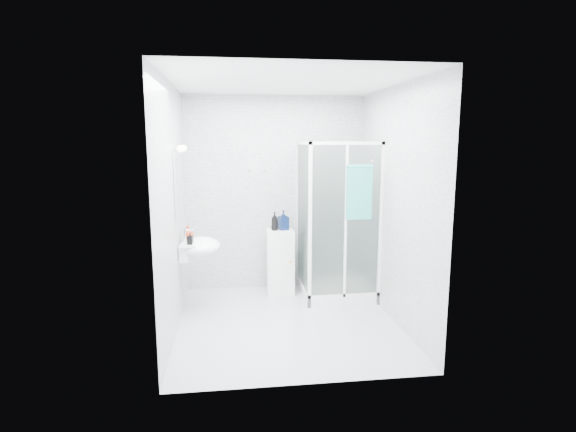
{
  "coord_description": "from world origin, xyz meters",
  "views": [
    {
      "loc": [
        -0.6,
        -4.71,
        2.01
      ],
      "look_at": [
        0.05,
        0.35,
        1.15
      ],
      "focal_mm": 28.0,
      "sensor_mm": 36.0,
      "label": 1
    }
  ],
  "objects": [
    {
      "name": "shower_enclosure",
      "position": [
        0.67,
        0.77,
        0.45
      ],
      "size": [
        0.9,
        0.95,
        2.0
      ],
      "color": "white",
      "rests_on": "ground"
    },
    {
      "name": "wall_basin",
      "position": [
        -0.99,
        0.45,
        0.8
      ],
      "size": [
        0.46,
        0.56,
        0.35
      ],
      "color": "white",
      "rests_on": "ground"
    },
    {
      "name": "hand_towel",
      "position": [
        0.89,
        0.36,
        1.43
      ],
      "size": [
        0.3,
        0.04,
        0.65
      ],
      "color": "teal",
      "rests_on": "shower_enclosure"
    },
    {
      "name": "shampoo_bottle_a",
      "position": [
        -0.04,
        1.03,
        0.97
      ],
      "size": [
        0.12,
        0.12,
        0.24
      ],
      "primitive_type": "imported",
      "rotation": [
        0.0,
        0.0,
        0.28
      ],
      "color": "black",
      "rests_on": "storage_cabinet"
    },
    {
      "name": "wall_hooks",
      "position": [
        -0.25,
        1.26,
        1.62
      ],
      "size": [
        0.23,
        0.06,
        0.03
      ],
      "color": "silver",
      "rests_on": "room"
    },
    {
      "name": "mirror",
      "position": [
        -1.19,
        0.45,
        1.5
      ],
      "size": [
        0.02,
        0.6,
        0.7
      ],
      "primitive_type": "cube",
      "color": "white",
      "rests_on": "room"
    },
    {
      "name": "soap_dispenser_black",
      "position": [
        -1.06,
        0.29,
        0.93
      ],
      "size": [
        0.07,
        0.07,
        0.14
      ],
      "primitive_type": "imported",
      "rotation": [
        0.0,
        0.0,
        -0.22
      ],
      "color": "black",
      "rests_on": "wall_basin"
    },
    {
      "name": "vanity_lights",
      "position": [
        -1.14,
        0.45,
        1.92
      ],
      "size": [
        0.1,
        0.4,
        0.08
      ],
      "color": "silver",
      "rests_on": "room"
    },
    {
      "name": "storage_cabinet",
      "position": [
        0.03,
        1.03,
        0.42
      ],
      "size": [
        0.35,
        0.38,
        0.85
      ],
      "rotation": [
        0.0,
        0.0,
        -0.02
      ],
      "color": "white",
      "rests_on": "ground"
    },
    {
      "name": "room",
      "position": [
        0.0,
        0.0,
        1.3
      ],
      "size": [
        2.4,
        2.6,
        2.6
      ],
      "color": "silver",
      "rests_on": "ground"
    },
    {
      "name": "shampoo_bottle_b",
      "position": [
        0.08,
        1.06,
        0.98
      ],
      "size": [
        0.15,
        0.15,
        0.26
      ],
      "primitive_type": "imported",
      "rotation": [
        0.0,
        0.0,
        0.3
      ],
      "color": "#0B1B43",
      "rests_on": "storage_cabinet"
    },
    {
      "name": "soap_dispenser_orange",
      "position": [
        -1.11,
        0.57,
        0.94
      ],
      "size": [
        0.16,
        0.16,
        0.16
      ],
      "primitive_type": "imported",
      "rotation": [
        0.0,
        0.0,
        -0.34
      ],
      "color": "#B43015",
      "rests_on": "wall_basin"
    }
  ]
}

